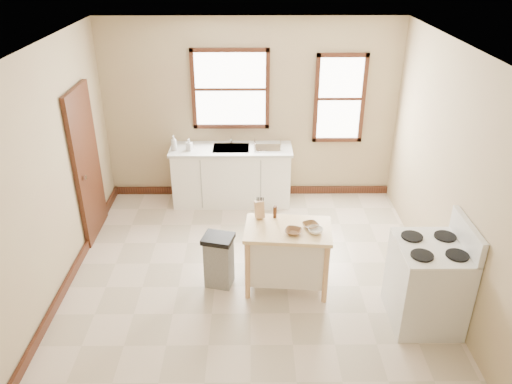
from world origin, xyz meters
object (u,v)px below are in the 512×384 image
(pepper_grinder, at_px, (275,212))
(knife_block, at_px, (259,210))
(soap_bottle_a, at_px, (174,143))
(dish_rack, at_px, (268,145))
(trash_bin, at_px, (219,260))
(bowl_c, at_px, (315,230))
(gas_stove, at_px, (429,273))
(soap_bottle_b, at_px, (189,145))
(bowl_a, at_px, (293,231))
(bowl_b, at_px, (310,225))
(kitchen_island, at_px, (287,257))

(pepper_grinder, bearing_deg, knife_block, 179.67)
(soap_bottle_a, bearing_deg, knife_block, -50.38)
(dish_rack, height_order, trash_bin, dish_rack)
(bowl_c, xyz_separation_m, gas_stove, (1.16, -0.50, -0.23))
(knife_block, relative_size, trash_bin, 0.30)
(knife_block, relative_size, gas_stove, 0.16)
(soap_bottle_b, distance_m, bowl_a, 2.62)
(soap_bottle_b, bearing_deg, bowl_b, -32.42)
(knife_block, distance_m, trash_bin, 0.78)
(knife_block, bearing_deg, bowl_b, -35.27)
(knife_block, height_order, gas_stove, gas_stove)
(knife_block, bearing_deg, pepper_grinder, -14.53)
(soap_bottle_a, distance_m, pepper_grinder, 2.34)
(gas_stove, bearing_deg, bowl_b, 152.52)
(bowl_b, height_order, gas_stove, gas_stove)
(bowl_b, bearing_deg, soap_bottle_b, 127.94)
(dish_rack, height_order, pepper_grinder, dish_rack)
(bowl_a, height_order, trash_bin, bowl_a)
(pepper_grinder, bearing_deg, dish_rack, 90.98)
(kitchen_island, xyz_separation_m, bowl_b, (0.26, 0.02, 0.43))
(soap_bottle_a, bearing_deg, bowl_c, -43.95)
(knife_block, distance_m, pepper_grinder, 0.19)
(soap_bottle_b, distance_m, gas_stove, 3.91)
(gas_stove, bearing_deg, knife_block, 154.55)
(bowl_a, height_order, gas_stove, gas_stove)
(soap_bottle_b, height_order, trash_bin, soap_bottle_b)
(pepper_grinder, height_order, trash_bin, pepper_grinder)
(bowl_a, bearing_deg, bowl_c, 3.09)
(soap_bottle_b, relative_size, dish_rack, 0.44)
(kitchen_island, height_order, pepper_grinder, pepper_grinder)
(trash_bin, xyz_separation_m, gas_stove, (2.27, -0.64, 0.27))
(dish_rack, bearing_deg, bowl_c, -90.96)
(bowl_a, distance_m, bowl_b, 0.25)
(pepper_grinder, height_order, gas_stove, gas_stove)
(bowl_c, bearing_deg, soap_bottle_a, 130.71)
(kitchen_island, distance_m, bowl_b, 0.50)
(dish_rack, height_order, bowl_a, dish_rack)
(soap_bottle_b, bearing_deg, bowl_c, -33.27)
(knife_block, distance_m, gas_stove, 2.00)
(pepper_grinder, relative_size, gas_stove, 0.12)
(pepper_grinder, distance_m, bowl_c, 0.56)
(bowl_c, relative_size, trash_bin, 0.25)
(kitchen_island, height_order, bowl_a, bowl_a)
(soap_bottle_b, relative_size, bowl_c, 1.06)
(knife_block, xyz_separation_m, gas_stove, (1.78, -0.85, -0.30))
(dish_rack, distance_m, bowl_b, 2.17)
(dish_rack, xyz_separation_m, gas_stove, (1.63, -2.75, -0.36))
(bowl_a, relative_size, gas_stove, 0.15)
(bowl_a, bearing_deg, kitchen_island, 114.88)
(bowl_a, bearing_deg, pepper_grinder, 118.44)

